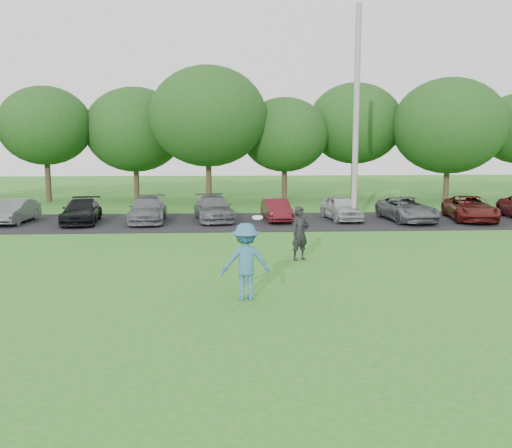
# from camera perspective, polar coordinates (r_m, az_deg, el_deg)

# --- Properties ---
(ground) EXTENTS (100.00, 100.00, 0.00)m
(ground) POSITION_cam_1_polar(r_m,az_deg,el_deg) (15.46, 0.74, -6.68)
(ground) COLOR #2D6F1F
(ground) RESTS_ON ground
(parking_lot) EXTENTS (32.00, 6.50, 0.03)m
(parking_lot) POSITION_cam_1_polar(r_m,az_deg,el_deg) (28.20, -1.09, 0.24)
(parking_lot) COLOR black
(parking_lot) RESTS_ON ground
(utility_pole) EXTENTS (0.28, 0.28, 10.31)m
(utility_pole) POSITION_cam_1_polar(r_m,az_deg,el_deg) (28.09, 9.98, 10.60)
(utility_pole) COLOR gray
(utility_pole) RESTS_ON ground
(frisbee_player) EXTENTS (1.32, 0.84, 2.14)m
(frisbee_player) POSITION_cam_1_polar(r_m,az_deg,el_deg) (14.44, -1.03, -3.76)
(frisbee_player) COLOR #32678E
(frisbee_player) RESTS_ON ground
(camera_bystander) EXTENTS (0.80, 0.72, 1.83)m
(camera_bystander) POSITION_cam_1_polar(r_m,az_deg,el_deg) (19.18, 4.42, -0.94)
(camera_bystander) COLOR black
(camera_bystander) RESTS_ON ground
(parked_cars) EXTENTS (30.75, 5.12, 1.22)m
(parked_cars) POSITION_cam_1_polar(r_m,az_deg,el_deg) (28.20, 2.59, 1.49)
(parked_cars) COLOR black
(parked_cars) RESTS_ON parking_lot
(tree_row) EXTENTS (42.39, 9.85, 8.64)m
(tree_row) POSITION_cam_1_polar(r_m,az_deg,el_deg) (37.75, 0.65, 9.76)
(tree_row) COLOR #38281C
(tree_row) RESTS_ON ground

